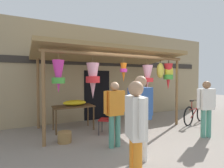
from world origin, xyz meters
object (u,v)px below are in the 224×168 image
at_px(display_table, 73,109).
at_px(passerby_at_right, 136,127).
at_px(folding_chair, 109,118).
at_px(flower_heap_on_table, 75,103).
at_px(parked_bicycle, 195,114).
at_px(shopper_by_bananas, 141,111).
at_px(wicker_basket_spare, 65,137).
at_px(vendor_in_orange, 115,109).
at_px(customer_foreground, 206,104).

xyz_separation_m(display_table, passerby_at_right, (0.01, -3.51, 0.27)).
bearing_deg(display_table, folding_chair, -47.03).
xyz_separation_m(display_table, flower_heap_on_table, (0.08, 0.07, 0.18)).
bearing_deg(passerby_at_right, folding_chair, 72.42).
bearing_deg(folding_chair, parked_bicycle, -4.90).
distance_m(parked_bicycle, shopper_by_bananas, 4.04).
height_order(flower_heap_on_table, wicker_basket_spare, flower_heap_on_table).
distance_m(folding_chair, vendor_in_orange, 1.10).
bearing_deg(customer_foreground, display_table, 143.00).
relative_size(wicker_basket_spare, shopper_by_bananas, 0.21).
xyz_separation_m(wicker_basket_spare, shopper_by_bananas, (1.15, -1.77, 0.89)).
bearing_deg(shopper_by_bananas, flower_heap_on_table, 101.38).
height_order(vendor_in_orange, shopper_by_bananas, shopper_by_bananas).
relative_size(flower_heap_on_table, parked_bicycle, 0.44).
distance_m(flower_heap_on_table, parked_bicycle, 4.45).
xyz_separation_m(parked_bicycle, vendor_in_orange, (-3.78, -0.66, 0.59)).
distance_m(display_table, customer_foreground, 4.02).
relative_size(folding_chair, passerby_at_right, 0.51).
height_order(folding_chair, wicker_basket_spare, folding_chair).
distance_m(customer_foreground, shopper_by_bananas, 2.58).
bearing_deg(vendor_in_orange, passerby_at_right, -107.60).
bearing_deg(wicker_basket_spare, flower_heap_on_table, 61.57).
xyz_separation_m(folding_chair, wicker_basket_spare, (-1.34, -0.09, -0.36)).
height_order(display_table, shopper_by_bananas, shopper_by_bananas).
xyz_separation_m(folding_chair, customer_foreground, (2.36, -1.51, 0.44)).
xyz_separation_m(flower_heap_on_table, passerby_at_right, (-0.07, -3.58, 0.09)).
height_order(flower_heap_on_table, customer_foreground, customer_foreground).
bearing_deg(parked_bicycle, display_table, 164.47).
distance_m(folding_chair, customer_foreground, 2.84).
xyz_separation_m(wicker_basket_spare, passerby_at_right, (0.51, -2.52, 0.83)).
distance_m(folding_chair, parked_bicycle, 3.49).
distance_m(folding_chair, shopper_by_bananas, 1.95).
xyz_separation_m(parked_bicycle, passerby_at_right, (-4.30, -2.31, 0.63)).
distance_m(display_table, flower_heap_on_table, 0.21).
relative_size(customer_foreground, passerby_at_right, 0.98).
relative_size(parked_bicycle, customer_foreground, 1.06).
height_order(display_table, wicker_basket_spare, display_table).
bearing_deg(customer_foreground, folding_chair, 147.39).
relative_size(vendor_in_orange, shopper_by_bananas, 0.92).
bearing_deg(flower_heap_on_table, wicker_basket_spare, -118.43).
xyz_separation_m(vendor_in_orange, passerby_at_right, (-0.52, -1.65, 0.03)).
height_order(display_table, passerby_at_right, passerby_at_right).
distance_m(flower_heap_on_table, customer_foreground, 3.99).
bearing_deg(shopper_by_bananas, customer_foreground, 7.83).
distance_m(flower_heap_on_table, shopper_by_bananas, 2.89).
height_order(display_table, folding_chair, folding_chair).
distance_m(vendor_in_orange, passerby_at_right, 1.73).
height_order(wicker_basket_spare, passerby_at_right, passerby_at_right).
bearing_deg(vendor_in_orange, shopper_by_bananas, -82.78).
bearing_deg(folding_chair, vendor_in_orange, -107.53).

